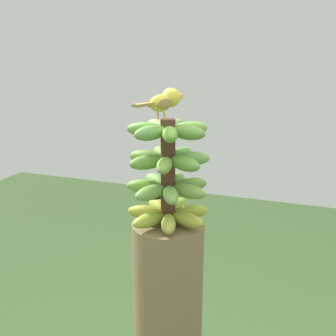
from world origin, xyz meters
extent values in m
cylinder|color=#4C2D1E|center=(0.00, 0.00, 1.53)|extent=(0.04, 0.04, 0.33)
ellipsoid|color=olive|center=(0.07, -0.02, 1.39)|extent=(0.12, 0.08, 0.04)
ellipsoid|color=#95A430|center=(0.06, 0.04, 1.39)|extent=(0.12, 0.10, 0.04)
ellipsoid|color=#8AA530|center=(0.01, 0.07, 1.39)|extent=(0.05, 0.12, 0.04)
ellipsoid|color=#93A82F|center=(-0.05, 0.05, 1.39)|extent=(0.11, 0.11, 0.04)
ellipsoid|color=#9AA02F|center=(-0.07, -0.01, 1.39)|extent=(0.12, 0.06, 0.04)
ellipsoid|color=#95A635|center=(-0.04, -0.06, 1.39)|extent=(0.10, 0.12, 0.04)
ellipsoid|color=#969F39|center=(0.03, -0.07, 1.39)|extent=(0.08, 0.12, 0.04)
ellipsoid|color=#6D9C44|center=(-0.03, -0.06, 1.48)|extent=(0.09, 0.12, 0.04)
ellipsoid|color=#6E9843|center=(0.03, -0.07, 1.48)|extent=(0.09, 0.12, 0.04)
ellipsoid|color=olive|center=(0.07, -0.02, 1.48)|extent=(0.12, 0.07, 0.04)
ellipsoid|color=olive|center=(0.06, 0.04, 1.48)|extent=(0.12, 0.10, 0.04)
ellipsoid|color=olive|center=(0.00, 0.07, 1.48)|extent=(0.04, 0.11, 0.04)
ellipsoid|color=#6D9D45|center=(-0.06, 0.05, 1.48)|extent=(0.12, 0.11, 0.04)
ellipsoid|color=#649834|center=(-0.07, -0.02, 1.48)|extent=(0.12, 0.07, 0.04)
ellipsoid|color=#5E8F36|center=(-0.05, -0.05, 1.57)|extent=(0.11, 0.12, 0.04)
ellipsoid|color=olive|center=(0.01, -0.07, 1.57)|extent=(0.06, 0.12, 0.04)
ellipsoid|color=#5E9737|center=(0.06, -0.03, 1.57)|extent=(0.12, 0.09, 0.04)
ellipsoid|color=#679944|center=(0.06, 0.03, 1.57)|extent=(0.12, 0.09, 0.04)
ellipsoid|color=#5C9B3F|center=(0.02, 0.07, 1.57)|extent=(0.07, 0.12, 0.04)
ellipsoid|color=#6F9E39|center=(-0.04, 0.06, 1.57)|extent=(0.10, 0.12, 0.04)
ellipsoid|color=olive|center=(-0.07, 0.00, 1.57)|extent=(0.12, 0.05, 0.04)
ellipsoid|color=#5E8D38|center=(0.07, -0.02, 1.66)|extent=(0.12, 0.07, 0.04)
ellipsoid|color=#639D38|center=(0.05, 0.04, 1.66)|extent=(0.12, 0.10, 0.04)
ellipsoid|color=#609344|center=(0.00, 0.07, 1.66)|extent=(0.05, 0.12, 0.04)
ellipsoid|color=olive|center=(-0.05, 0.04, 1.66)|extent=(0.11, 0.11, 0.04)
ellipsoid|color=#5D9439|center=(-0.07, -0.01, 1.66)|extent=(0.12, 0.06, 0.04)
ellipsoid|color=#5F9040|center=(-0.03, -0.06, 1.66)|extent=(0.09, 0.12, 0.04)
ellipsoid|color=#609735|center=(0.03, -0.06, 1.66)|extent=(0.09, 0.12, 0.04)
cone|color=#4C2D1E|center=(-0.04, -0.01, 1.48)|extent=(0.04, 0.04, 0.06)
cylinder|color=#C68933|center=(-0.01, -0.02, 1.70)|extent=(0.01, 0.00, 0.02)
cylinder|color=#C68933|center=(-0.03, -0.01, 1.70)|extent=(0.00, 0.01, 0.02)
ellipsoid|color=gold|center=(-0.02, -0.01, 1.74)|extent=(0.07, 0.10, 0.05)
ellipsoid|color=olive|center=(0.00, -0.02, 1.74)|extent=(0.03, 0.07, 0.03)
ellipsoid|color=olive|center=(-0.04, -0.01, 1.74)|extent=(0.03, 0.07, 0.03)
cube|color=olive|center=(-0.04, -0.08, 1.74)|extent=(0.04, 0.07, 0.01)
sphere|color=gold|center=(0.00, 0.03, 1.75)|extent=(0.06, 0.06, 0.06)
sphere|color=black|center=(-0.02, 0.04, 1.76)|extent=(0.01, 0.01, 0.01)
cone|color=orange|center=(0.01, 0.06, 1.75)|extent=(0.03, 0.03, 0.02)
camera|label=1|loc=(0.38, -1.07, 1.87)|focal=41.87mm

